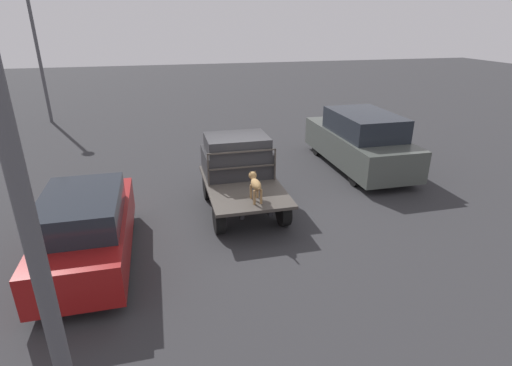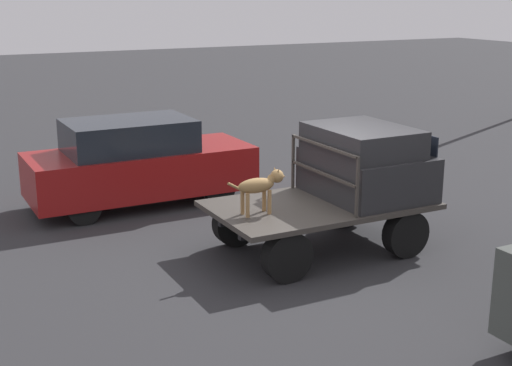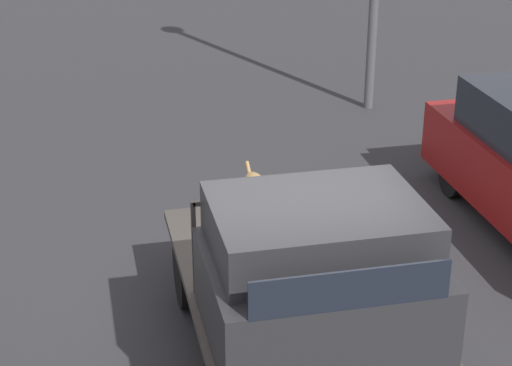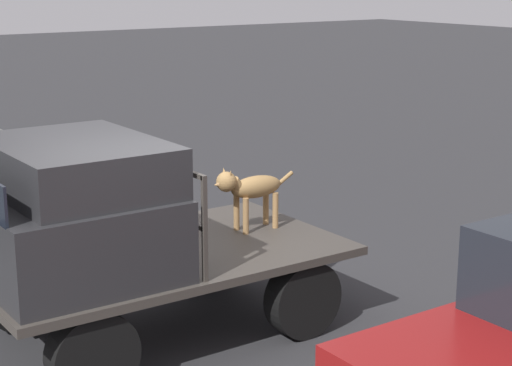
% 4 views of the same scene
% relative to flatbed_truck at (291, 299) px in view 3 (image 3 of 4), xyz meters
% --- Properties ---
extents(ground_plane, '(80.00, 80.00, 0.00)m').
position_rel_flatbed_truck_xyz_m(ground_plane, '(0.00, 0.00, -0.58)').
color(ground_plane, '#2D2D30').
extents(flatbed_truck, '(3.42, 2.00, 0.80)m').
position_rel_flatbed_truck_xyz_m(flatbed_truck, '(0.00, 0.00, 0.00)').
color(flatbed_truck, black).
rests_on(flatbed_truck, ground).
extents(truck_cab, '(1.54, 1.88, 1.14)m').
position_rel_flatbed_truck_xyz_m(truck_cab, '(0.86, 0.00, 0.77)').
color(truck_cab, '#28282B').
rests_on(truck_cab, flatbed_truck).
extents(truck_headboard, '(0.04, 1.88, 0.92)m').
position_rel_flatbed_truck_xyz_m(truck_headboard, '(0.05, 0.00, 0.83)').
color(truck_headboard, '#3D3833').
rests_on(truck_headboard, flatbed_truck).
extents(dog, '(0.96, 0.23, 0.68)m').
position_rel_flatbed_truck_xyz_m(dog, '(-1.08, -0.08, 0.66)').
color(dog, '#9E7547').
rests_on(dog, flatbed_truck).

